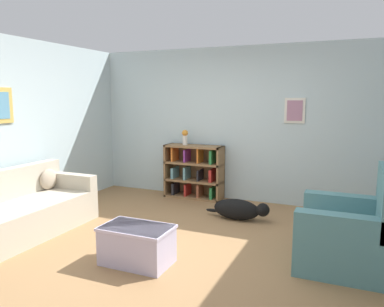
# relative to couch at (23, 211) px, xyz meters

# --- Properties ---
(ground_plane) EXTENTS (14.00, 14.00, 0.00)m
(ground_plane) POSITION_rel_couch_xyz_m (2.01, 0.48, -0.30)
(ground_plane) COLOR #997047
(wall_back) EXTENTS (5.60, 0.13, 2.60)m
(wall_back) POSITION_rel_couch_xyz_m (2.01, 2.73, 1.00)
(wall_back) COLOR silver
(wall_back) RESTS_ON ground_plane
(wall_left) EXTENTS (0.13, 5.00, 2.60)m
(wall_left) POSITION_rel_couch_xyz_m (-0.54, 0.48, 1.00)
(wall_left) COLOR silver
(wall_left) RESTS_ON ground_plane
(couch) EXTENTS (0.86, 1.83, 0.82)m
(couch) POSITION_rel_couch_xyz_m (0.00, 0.00, 0.00)
(couch) COLOR #B7AD99
(couch) RESTS_ON ground_plane
(bookshelf) EXTENTS (1.03, 0.35, 0.93)m
(bookshelf) POSITION_rel_couch_xyz_m (1.36, 2.51, 0.16)
(bookshelf) COLOR olive
(bookshelf) RESTS_ON ground_plane
(recliner_chair) EXTENTS (0.94, 0.98, 1.07)m
(recliner_chair) POSITION_rel_couch_xyz_m (3.94, 0.63, 0.06)
(recliner_chair) COLOR slate
(recliner_chair) RESTS_ON ground_plane
(coffee_table) EXTENTS (0.75, 0.47, 0.41)m
(coffee_table) POSITION_rel_couch_xyz_m (1.84, -0.20, -0.08)
(coffee_table) COLOR #BCB2D1
(coffee_table) RESTS_ON ground_plane
(dog) EXTENTS (0.97, 0.27, 0.30)m
(dog) POSITION_rel_couch_xyz_m (2.43, 1.63, -0.15)
(dog) COLOR black
(dog) RESTS_ON ground_plane
(vase) EXTENTS (0.11, 0.11, 0.26)m
(vase) POSITION_rel_couch_xyz_m (1.18, 2.49, 0.78)
(vase) COLOR silver
(vase) RESTS_ON bookshelf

